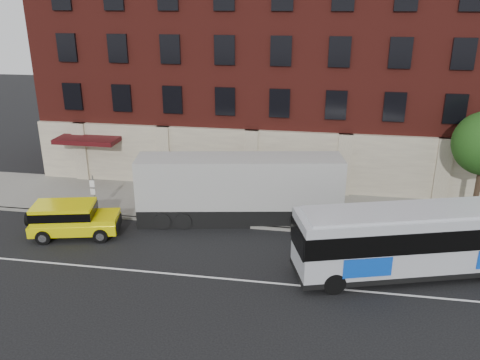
% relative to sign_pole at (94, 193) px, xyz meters
% --- Properties ---
extents(ground, '(120.00, 120.00, 0.00)m').
position_rel_sign_pole_xyz_m(ground, '(8.50, -6.15, -1.45)').
color(ground, black).
rests_on(ground, ground).
extents(sidewalk, '(60.00, 6.00, 0.15)m').
position_rel_sign_pole_xyz_m(sidewalk, '(8.50, 2.85, -1.38)').
color(sidewalk, gray).
rests_on(sidewalk, ground).
extents(kerb, '(60.00, 0.25, 0.15)m').
position_rel_sign_pole_xyz_m(kerb, '(8.50, -0.15, -1.38)').
color(kerb, gray).
rests_on(kerb, ground).
extents(lane_line, '(60.00, 0.12, 0.01)m').
position_rel_sign_pole_xyz_m(lane_line, '(8.50, -5.65, -1.45)').
color(lane_line, silver).
rests_on(lane_line, ground).
extents(building, '(30.00, 12.10, 15.00)m').
position_rel_sign_pole_xyz_m(building, '(8.49, 10.77, 6.13)').
color(building, '#5C1B15').
rests_on(building, sidewalk).
extents(sign_pole, '(0.30, 0.20, 2.50)m').
position_rel_sign_pole_xyz_m(sign_pole, '(0.00, 0.00, 0.00)').
color(sign_pole, gray).
rests_on(sign_pole, ground).
extents(city_bus, '(12.20, 5.95, 3.28)m').
position_rel_sign_pole_xyz_m(city_bus, '(17.89, -3.59, 0.36)').
color(city_bus, silver).
rests_on(city_bus, ground).
extents(yellow_suv, '(5.00, 2.94, 1.86)m').
position_rel_sign_pole_xyz_m(yellow_suv, '(-0.10, -2.70, -0.38)').
color(yellow_suv, '#FFF407').
rests_on(yellow_suv, ground).
extents(shipping_container, '(11.74, 4.30, 3.84)m').
position_rel_sign_pole_xyz_m(shipping_container, '(8.55, 0.76, 0.45)').
color(shipping_container, black).
rests_on(shipping_container, ground).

